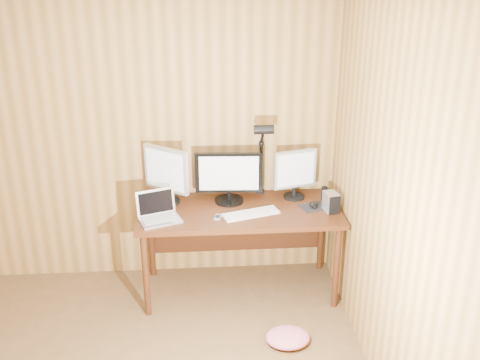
{
  "coord_description": "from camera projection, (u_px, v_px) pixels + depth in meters",
  "views": [
    {
      "loc": [
        0.63,
        -2.38,
        2.67
      ],
      "look_at": [
        0.93,
        1.58,
        1.02
      ],
      "focal_mm": 42.0,
      "sensor_mm": 36.0,
      "label": 1
    }
  ],
  "objects": [
    {
      "name": "desk",
      "position": [
        239.0,
        219.0,
        4.56
      ],
      "size": [
        1.6,
        0.7,
        0.75
      ],
      "color": "#421F0D",
      "rests_on": "floor"
    },
    {
      "name": "monitor_center",
      "position": [
        229.0,
        177.0,
        4.49
      ],
      "size": [
        0.54,
        0.24,
        0.42
      ],
      "rotation": [
        0.0,
        0.0,
        -0.06
      ],
      "color": "black",
      "rests_on": "desk"
    },
    {
      "name": "monitor_left",
      "position": [
        166.0,
        173.0,
        4.47
      ],
      "size": [
        0.36,
        0.28,
        0.47
      ],
      "rotation": [
        0.0,
        0.0,
        -0.63
      ],
      "color": "black",
      "rests_on": "desk"
    },
    {
      "name": "mousepad",
      "position": [
        314.0,
        207.0,
        4.48
      ],
      "size": [
        0.24,
        0.22,
        0.0
      ],
      "primitive_type": "cube",
      "rotation": [
        0.0,
        0.0,
        0.31
      ],
      "color": "black",
      "rests_on": "desk"
    },
    {
      "name": "mouse",
      "position": [
        314.0,
        205.0,
        4.47
      ],
      "size": [
        0.11,
        0.13,
        0.04
      ],
      "primitive_type": "ellipsoid",
      "rotation": [
        0.0,
        0.0,
        0.45
      ],
      "color": "black",
      "rests_on": "mousepad"
    },
    {
      "name": "phone",
      "position": [
        218.0,
        217.0,
        4.3
      ],
      "size": [
        0.07,
        0.1,
        0.01
      ],
      "rotation": [
        0.0,
        0.0,
        -0.23
      ],
      "color": "silver",
      "rests_on": "desk"
    },
    {
      "name": "speaker",
      "position": [
        324.0,
        194.0,
        4.57
      ],
      "size": [
        0.05,
        0.05,
        0.12
      ],
      "primitive_type": "cylinder",
      "color": "black",
      "rests_on": "desk"
    },
    {
      "name": "keyboard",
      "position": [
        251.0,
        213.0,
        4.35
      ],
      "size": [
        0.46,
        0.26,
        0.02
      ],
      "rotation": [
        0.0,
        0.0,
        0.3
      ],
      "color": "silver",
      "rests_on": "desk"
    },
    {
      "name": "fabric_pile",
      "position": [
        288.0,
        338.0,
        4.07
      ],
      "size": [
        0.35,
        0.3,
        0.1
      ],
      "primitive_type": null,
      "rotation": [
        0.0,
        0.0,
        -0.12
      ],
      "color": "#D6677B",
      "rests_on": "floor"
    },
    {
      "name": "monitor_right",
      "position": [
        295.0,
        173.0,
        4.57
      ],
      "size": [
        0.36,
        0.17,
        0.41
      ],
      "rotation": [
        0.0,
        0.0,
        0.27
      ],
      "color": "black",
      "rests_on": "desk"
    },
    {
      "name": "room_shell",
      "position": [
        71.0,
        267.0,
        2.69
      ],
      "size": [
        4.0,
        4.0,
        4.0
      ],
      "color": "brown",
      "rests_on": "ground"
    },
    {
      "name": "desk_lamp",
      "position": [
        263.0,
        149.0,
        4.5
      ],
      "size": [
        0.16,
        0.22,
        0.68
      ],
      "rotation": [
        0.0,
        0.0,
        -0.22
      ],
      "color": "black",
      "rests_on": "desk"
    },
    {
      "name": "laptop",
      "position": [
        158.0,
        212.0,
        4.27
      ],
      "size": [
        0.36,
        0.32,
        0.22
      ],
      "rotation": [
        0.0,
        0.0,
        0.34
      ],
      "color": "silver",
      "rests_on": "desk"
    },
    {
      "name": "hard_drive",
      "position": [
        331.0,
        202.0,
        4.39
      ],
      "size": [
        0.12,
        0.16,
        0.15
      ],
      "rotation": [
        0.0,
        0.0,
        0.21
      ],
      "color": "silver",
      "rests_on": "desk"
    }
  ]
}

